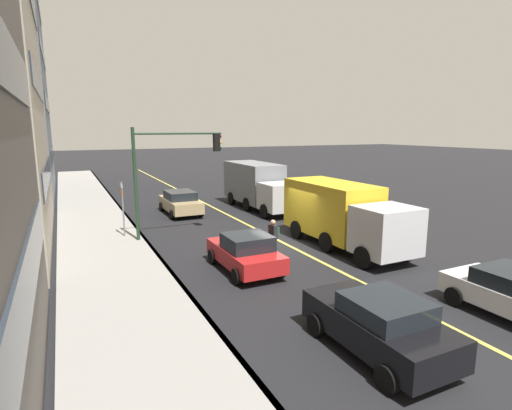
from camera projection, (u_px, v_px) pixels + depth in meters
name	position (u px, v px, depth m)	size (l,w,h in m)	color
ground	(283.00, 243.00, 19.44)	(200.00, 200.00, 0.00)	black
sidewalk_slab	(112.00, 265.00, 16.05)	(80.00, 3.97, 0.15)	gray
curb_edge	(160.00, 259.00, 16.86)	(80.00, 0.16, 0.15)	slate
lane_stripe_center	(283.00, 243.00, 19.44)	(80.00, 0.16, 0.01)	#D8CC4C
car_red	(245.00, 252.00, 15.53)	(3.84, 1.98, 1.48)	red
car_black	(379.00, 323.00, 9.77)	(3.97, 1.99, 1.50)	black
car_tan	(180.00, 202.00, 25.98)	(4.33, 2.03, 1.50)	tan
truck_yellow	(342.00, 214.00, 18.56)	(7.26, 2.48, 2.93)	silver
truck_gray	(258.00, 185.00, 27.73)	(7.80, 2.49, 3.10)	silver
pedestrian_with_backpack	(273.00, 235.00, 17.14)	(0.42, 0.40, 1.65)	#262D4C
traffic_light_mast	(171.00, 163.00, 19.53)	(0.28, 4.46, 5.52)	#1E3823
street_sign_post	(123.00, 206.00, 19.89)	(0.60, 0.08, 2.89)	slate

